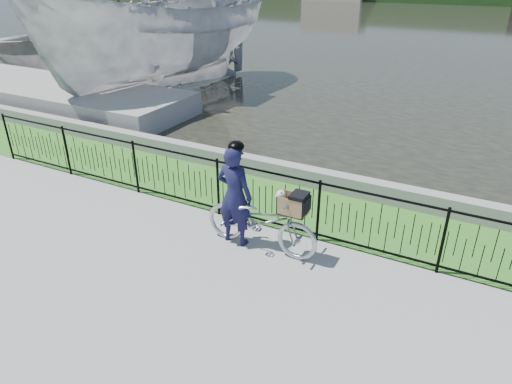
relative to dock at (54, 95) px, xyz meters
The scene contains 10 objects.
ground 11.42m from the dock, 28.81° to the right, with size 120.00×120.00×0.00m, color gray.
grass_strip 10.42m from the dock, 16.17° to the right, with size 60.00×2.00×0.01m, color #367324.
water 29.26m from the dock, 70.02° to the left, with size 120.00×120.00×0.00m, color black.
quay_wall 10.18m from the dock, 10.76° to the right, with size 60.00×0.30×0.40m, color gray.
fence 10.74m from the dock, 21.31° to the right, with size 14.00×0.06×1.15m, color black, non-canonical shape.
dock is the anchor object (origin of this frame).
bicycle_rig 11.23m from the dock, 23.99° to the right, with size 2.02×0.70×1.20m.
cyclist 10.80m from the dock, 25.15° to the right, with size 0.66×0.44×1.84m.
boat_near 4.20m from the dock, 47.90° to the left, with size 5.50×10.92×5.83m.
boat_far 8.20m from the dock, 123.43° to the left, with size 11.06×12.80×2.22m.
Camera 1 is at (3.21, -4.87, 4.32)m, focal length 32.00 mm.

